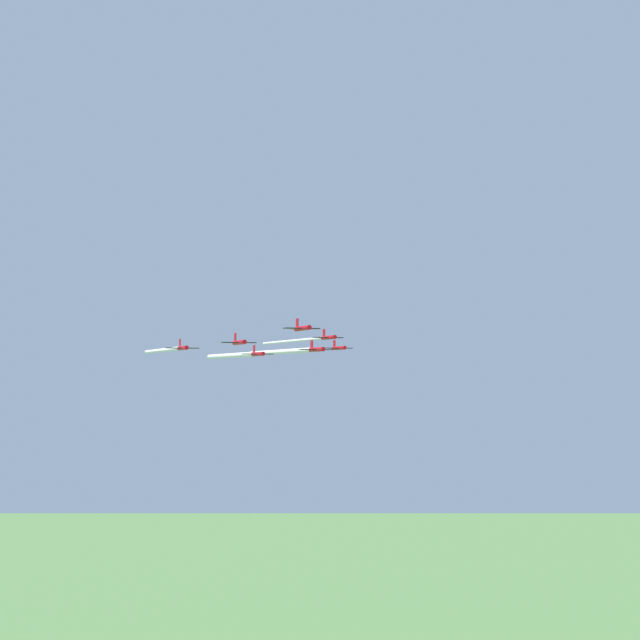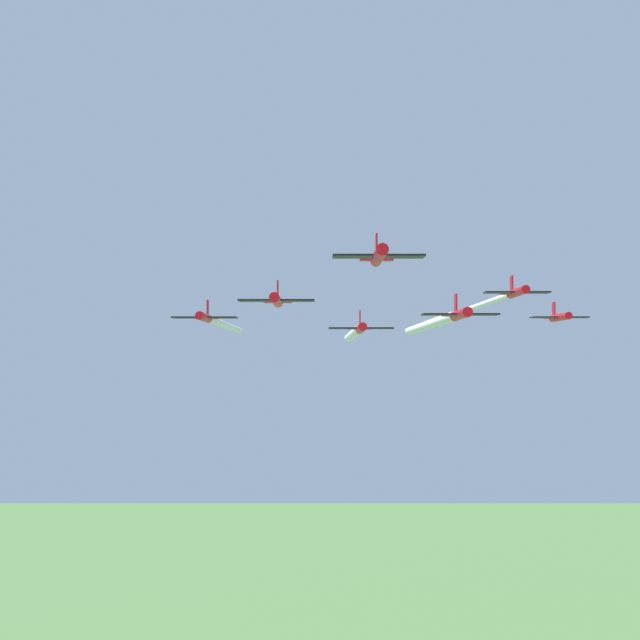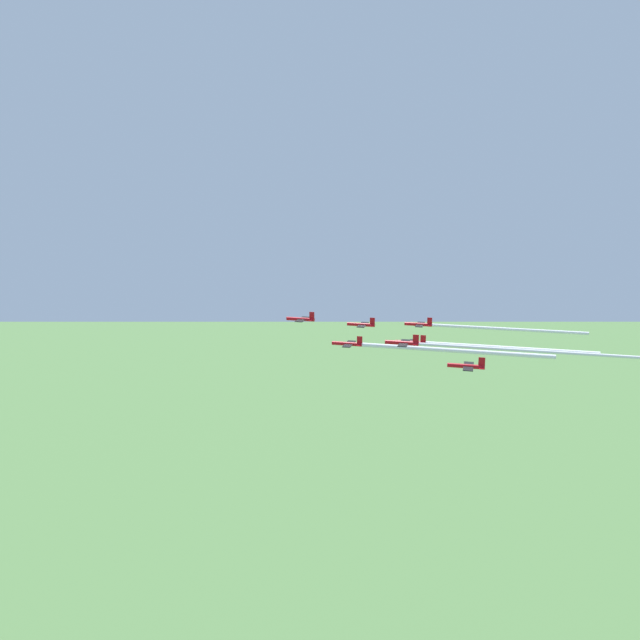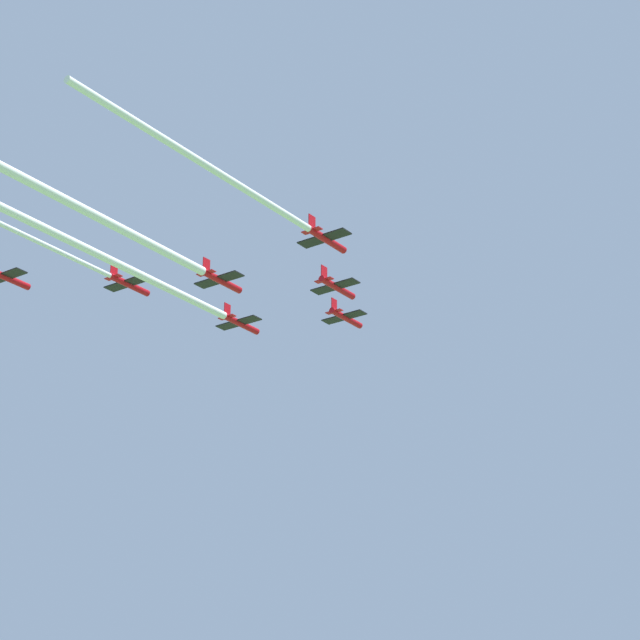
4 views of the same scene
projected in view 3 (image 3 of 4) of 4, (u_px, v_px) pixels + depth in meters
The scene contains 11 objects.
jet_0 at pixel (302, 319), 175.98m from camera, with size 7.92×7.75×2.74m.
jet_1 at pixel (348, 344), 164.12m from camera, with size 7.92×7.75×2.74m.
jet_2 at pixel (362, 325), 181.21m from camera, with size 7.92×7.75×2.74m.
jet_3 at pixel (403, 343), 150.77m from camera, with size 7.92×7.75×2.74m.
jet_4 at pixel (412, 342), 168.99m from camera, with size 7.92×7.75×2.74m.
jet_5 at pixel (419, 324), 186.11m from camera, with size 7.92×7.75×2.74m.
jet_6 at pixel (467, 366), 138.55m from camera, with size 7.92×7.75×2.74m.
smoke_trail_1 at pixel (455, 351), 157.09m from camera, with size 42.84×23.22×1.14m.
smoke_trail_3 at pixel (526, 351), 143.54m from camera, with size 44.02×23.57×0.73m.
smoke_trail_4 at pixel (510, 349), 162.49m from camera, with size 39.20×21.36×1.23m.
smoke_trail_5 at pixel (508, 329), 179.63m from camera, with size 38.86×20.99×0.92m.
Camera 3 is at (-5.18, 184.19, 204.19)m, focal length 35.00 mm.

